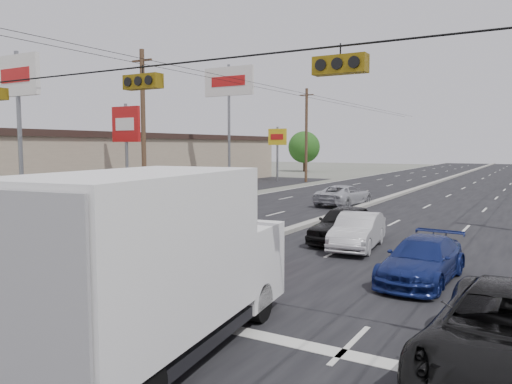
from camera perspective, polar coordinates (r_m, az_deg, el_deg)
ground at (r=14.08m, az=-16.88°, el=-11.08°), size 200.00×200.00×0.00m
road_surface at (r=40.57m, az=15.94°, el=-0.44°), size 20.00×160.00×0.02m
center_median at (r=40.56m, az=15.94°, el=-0.30°), size 0.50×160.00×0.20m
strip_mall at (r=49.62m, az=-16.21°, el=3.23°), size 12.00×42.00×4.60m
parking_lot at (r=43.68m, az=-7.97°, el=0.11°), size 10.00×42.00×0.02m
utility_pole_left_b at (r=33.00m, az=-12.75°, el=7.24°), size 1.60×0.30×10.00m
utility_pole_left_c at (r=54.04m, az=5.77°, el=6.54°), size 1.60×0.30×10.00m
traffic_signals at (r=12.63m, az=-13.14°, el=12.33°), size 25.00×0.30×0.54m
pole_sign_near at (r=30.45m, az=-25.58°, el=10.64°), size 3.50×0.25×9.00m
pole_sign_mid at (r=38.28m, az=-14.63°, el=6.93°), size 2.60×0.25×7.00m
pole_sign_billboard at (r=44.75m, az=-3.12°, el=11.65°), size 5.00×0.25×11.00m
pole_sign_far at (r=55.58m, az=2.46°, el=5.81°), size 2.20×0.25×6.00m
tree_left_far at (r=76.17m, az=5.52°, el=5.13°), size 4.80×4.80×6.12m
box_truck at (r=9.43m, az=-11.03°, el=-7.89°), size 3.27×7.10×3.47m
tan_sedan at (r=11.35m, az=-21.11°, el=-11.06°), size 2.48×5.55×1.58m
red_sedan at (r=15.82m, az=-3.34°, el=-6.77°), size 1.41×3.75×1.22m
black_suv at (r=9.56m, az=27.13°, el=-14.53°), size 2.81×5.65×1.54m
queue_car_a at (r=20.51m, az=10.06°, el=-3.67°), size 1.88×4.42×1.49m
queue_car_b at (r=19.38m, az=11.54°, el=-4.44°), size 1.87×4.22×1.35m
queue_car_d at (r=15.24m, az=18.46°, el=-7.44°), size 2.00×4.43×1.26m
oncoming_near at (r=28.28m, az=-6.06°, el=-1.22°), size 2.17×5.02×1.44m
oncoming_far at (r=33.03m, az=10.01°, el=-0.40°), size 2.75×5.09×1.36m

